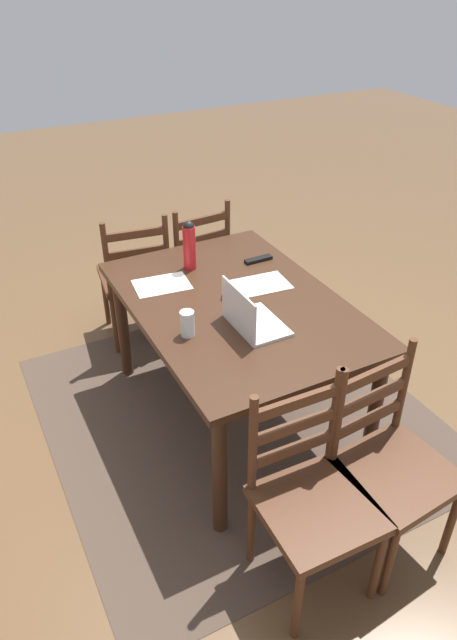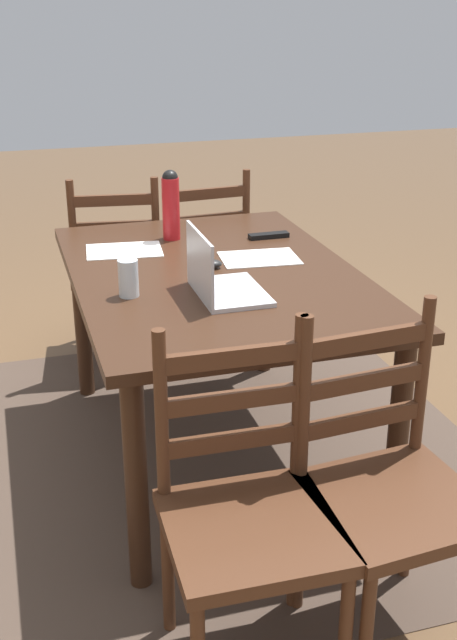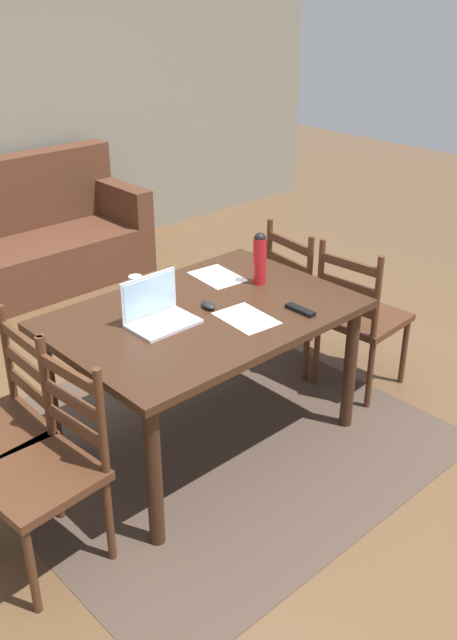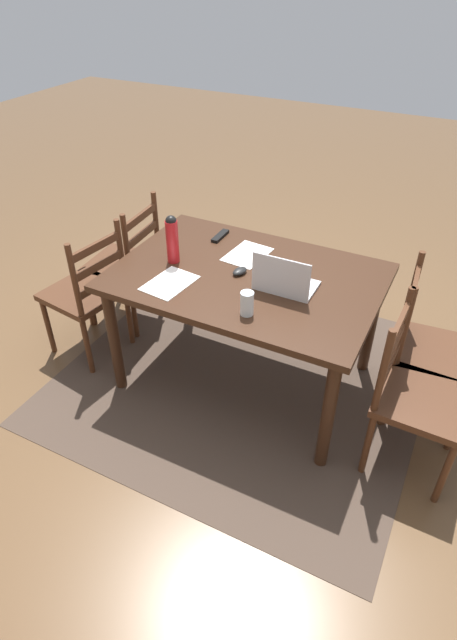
% 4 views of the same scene
% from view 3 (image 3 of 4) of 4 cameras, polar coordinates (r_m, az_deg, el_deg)
% --- Properties ---
extents(ground_plane, '(14.00, 14.00, 0.00)m').
position_cam_3_polar(ground_plane, '(3.86, -1.86, -9.68)').
color(ground_plane, brown).
extents(area_rug, '(2.21, 2.09, 0.01)m').
position_cam_3_polar(area_rug, '(3.86, -1.86, -9.64)').
color(area_rug, '#47382D').
rests_on(area_rug, ground).
extents(dining_table, '(1.49, 1.03, 0.78)m').
position_cam_3_polar(dining_table, '(3.50, -2.02, -0.64)').
color(dining_table, '#382114').
rests_on(dining_table, ground).
extents(chair_right_far, '(0.50, 0.50, 0.95)m').
position_cam_3_polar(chair_right_far, '(4.40, 6.44, 1.93)').
color(chair_right_far, '#4C2B19').
rests_on(chair_right_far, ground).
extents(chair_left_near, '(0.48, 0.48, 0.95)m').
position_cam_3_polar(chair_left_near, '(3.00, -14.73, -11.85)').
color(chair_left_near, '#4C2B19').
rests_on(chair_left_near, ground).
extents(chair_right_near, '(0.47, 0.47, 0.95)m').
position_cam_3_polar(chair_right_near, '(4.16, 10.76, 0.14)').
color(chair_right_near, '#4C2B19').
rests_on(chair_right_near, ground).
extents(chair_left_far, '(0.45, 0.45, 0.95)m').
position_cam_3_polar(chair_left_far, '(3.30, -18.22, -8.40)').
color(chair_left_far, '#4C2B19').
rests_on(chair_left_far, ground).
extents(couch, '(1.80, 0.80, 1.00)m').
position_cam_3_polar(couch, '(5.82, -16.05, 6.17)').
color(couch, '#512D1E').
rests_on(couch, ground).
extents(laptop, '(0.32, 0.22, 0.23)m').
position_cam_3_polar(laptop, '(3.34, -5.90, 0.72)').
color(laptop, silver).
rests_on(laptop, dining_table).
extents(water_bottle, '(0.07, 0.07, 0.29)m').
position_cam_3_polar(water_bottle, '(3.72, 2.58, 5.16)').
color(water_bottle, red).
rests_on(water_bottle, dining_table).
extents(drinking_glass, '(0.07, 0.07, 0.13)m').
position_cam_3_polar(drinking_glass, '(3.59, -7.63, 2.66)').
color(drinking_glass, silver).
rests_on(drinking_glass, dining_table).
extents(computer_mouse, '(0.08, 0.11, 0.03)m').
position_cam_3_polar(computer_mouse, '(3.49, -1.67, 1.26)').
color(computer_mouse, black).
rests_on(computer_mouse, dining_table).
extents(tv_remote, '(0.04, 0.17, 0.02)m').
position_cam_3_polar(tv_remote, '(3.46, 5.92, 0.83)').
color(tv_remote, black).
rests_on(tv_remote, dining_table).
extents(paper_stack_left, '(0.24, 0.32, 0.00)m').
position_cam_3_polar(paper_stack_left, '(3.85, -0.92, 3.59)').
color(paper_stack_left, white).
rests_on(paper_stack_left, dining_table).
extents(paper_stack_right, '(0.24, 0.31, 0.00)m').
position_cam_3_polar(paper_stack_right, '(3.38, 1.47, 0.14)').
color(paper_stack_right, white).
rests_on(paper_stack_right, dining_table).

